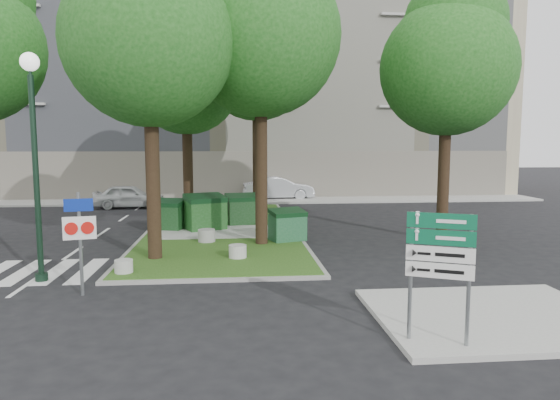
{
  "coord_description": "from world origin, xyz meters",
  "views": [
    {
      "loc": [
        1.01,
        -13.34,
        3.75
      ],
      "look_at": [
        2.43,
        1.87,
        2.0
      ],
      "focal_mm": 32.0,
      "sensor_mm": 36.0,
      "label": 1
    }
  ],
  "objects": [
    {
      "name": "traffic_sign_pole",
      "position": [
        -2.74,
        -0.95,
        1.65
      ],
      "size": [
        0.76,
        0.2,
        2.57
      ],
      "rotation": [
        0.0,
        0.0,
        0.21
      ],
      "color": "slate",
      "rests_on": "ground"
    },
    {
      "name": "bollard_left",
      "position": [
        -2.1,
        0.74,
        0.3
      ],
      "size": [
        0.5,
        0.5,
        0.36
      ],
      "primitive_type": "cylinder",
      "color": "#AFAFA9",
      "rests_on": "median_island"
    },
    {
      "name": "dumpster_a",
      "position": [
        -1.79,
        7.9,
        0.73
      ],
      "size": [
        1.6,
        1.32,
        1.28
      ],
      "rotation": [
        0.0,
        0.0,
        -0.29
      ],
      "color": "black",
      "rests_on": "median_island"
    },
    {
      "name": "dumpster_c",
      "position": [
        1.41,
        9.02,
        0.77
      ],
      "size": [
        1.66,
        1.33,
        1.36
      ],
      "rotation": [
        0.0,
        0.0,
        0.23
      ],
      "color": "black",
      "rests_on": "median_island"
    },
    {
      "name": "apartment_building",
      "position": [
        0.0,
        26.0,
        8.0
      ],
      "size": [
        41.0,
        12.0,
        16.0
      ],
      "primitive_type": "cube",
      "color": "tan",
      "rests_on": "ground"
    },
    {
      "name": "tree_median_far",
      "position": [
        2.29,
        12.06,
        8.32
      ],
      "size": [
        5.8,
        5.8,
        11.93
      ],
      "color": "black",
      "rests_on": "ground"
    },
    {
      "name": "dumpster_b",
      "position": [
        -0.19,
        7.68,
        0.84
      ],
      "size": [
        1.94,
        1.68,
        1.51
      ],
      "rotation": [
        0.0,
        0.0,
        0.4
      ],
      "color": "#134313",
      "rests_on": "median_island"
    },
    {
      "name": "car_silver",
      "position": [
        3.96,
        19.5,
        0.77
      ],
      "size": [
        4.75,
        1.92,
        1.53
      ],
      "primitive_type": "imported",
      "rotation": [
        0.0,
        0.0,
        1.64
      ],
      "color": "#ADB0B5",
      "rests_on": "ground"
    },
    {
      "name": "directional_sign",
      "position": [
        4.7,
        -4.85,
        1.71
      ],
      "size": [
        1.1,
        0.53,
        2.39
      ],
      "rotation": [
        0.0,
        0.0,
        -0.43
      ],
      "color": "slate",
      "rests_on": "sidewalk_corner"
    },
    {
      "name": "median_kerb",
      "position": [
        0.5,
        8.0,
        0.05
      ],
      "size": [
        6.3,
        16.3,
        0.1
      ],
      "primitive_type": "cube",
      "color": "gray",
      "rests_on": "ground"
    },
    {
      "name": "zebra_crossing",
      "position": [
        -3.75,
        1.5,
        0.01
      ],
      "size": [
        5.0,
        3.0,
        0.01
      ],
      "primitive_type": "cube",
      "color": "silver",
      "rests_on": "ground"
    },
    {
      "name": "sidewalk_corner",
      "position": [
        6.5,
        -3.5,
        0.06
      ],
      "size": [
        5.0,
        4.0,
        0.12
      ],
      "primitive_type": "cube",
      "color": "#999993",
      "rests_on": "ground"
    },
    {
      "name": "tree_median_near_left",
      "position": [
        -1.41,
        2.56,
        7.32
      ],
      "size": [
        5.2,
        5.2,
        10.53
      ],
      "color": "black",
      "rests_on": "ground"
    },
    {
      "name": "street_lamp",
      "position": [
        -4.24,
        0.48,
        3.83
      ],
      "size": [
        0.49,
        0.49,
        6.09
      ],
      "color": "black",
      "rests_on": "ground"
    },
    {
      "name": "median_island",
      "position": [
        0.5,
        8.0,
        0.06
      ],
      "size": [
        6.0,
        16.0,
        0.12
      ],
      "primitive_type": "cube",
      "color": "#224B15",
      "rests_on": "ground"
    },
    {
      "name": "litter_bin",
      "position": [
        3.2,
        7.67,
        0.44
      ],
      "size": [
        0.37,
        0.37,
        0.65
      ],
      "primitive_type": "cylinder",
      "color": "#D1E31A",
      "rests_on": "median_island"
    },
    {
      "name": "car_white",
      "position": [
        -5.01,
        16.02,
        0.68
      ],
      "size": [
        4.08,
        1.77,
        1.37
      ],
      "primitive_type": "imported",
      "rotation": [
        0.0,
        0.0,
        1.61
      ],
      "color": "silver",
      "rests_on": "ground"
    },
    {
      "name": "tree_street_right",
      "position": [
        9.09,
        5.06,
        6.98
      ],
      "size": [
        5.0,
        5.0,
        10.06
      ],
      "color": "black",
      "rests_on": "ground"
    },
    {
      "name": "bollard_right",
      "position": [
        1.11,
        2.3,
        0.32
      ],
      "size": [
        0.56,
        0.56,
        0.4
      ],
      "primitive_type": "cylinder",
      "color": "#B0AFAA",
      "rests_on": "median_island"
    },
    {
      "name": "tree_median_mid",
      "position": [
        -0.91,
        9.06,
        6.98
      ],
      "size": [
        4.8,
        4.8,
        9.99
      ],
      "color": "black",
      "rests_on": "ground"
    },
    {
      "name": "dumpster_d",
      "position": [
        3.0,
        4.99,
        0.69
      ],
      "size": [
        1.5,
        1.25,
        1.2
      ],
      "rotation": [
        0.0,
        0.0,
        0.31
      ],
      "color": "#164927",
      "rests_on": "median_island"
    },
    {
      "name": "ground",
      "position": [
        0.0,
        0.0,
        0.0
      ],
      "size": [
        120.0,
        120.0,
        0.0
      ],
      "primitive_type": "plane",
      "color": "black",
      "rests_on": "ground"
    },
    {
      "name": "bollard_mid",
      "position": [
        -0.01,
        5.0,
        0.35
      ],
      "size": [
        0.63,
        0.63,
        0.45
      ],
      "primitive_type": "cylinder",
      "color": "gray",
      "rests_on": "median_island"
    },
    {
      "name": "tree_median_near_right",
      "position": [
        2.09,
        4.56,
        7.99
      ],
      "size": [
        5.6,
        5.6,
        11.46
      ],
      "color": "black",
      "rests_on": "ground"
    },
    {
      "name": "building_sidewalk",
      "position": [
        0.0,
        18.5,
        0.06
      ],
      "size": [
        42.0,
        3.0,
        0.12
      ],
      "primitive_type": "cube",
      "color": "#999993",
      "rests_on": "ground"
    }
  ]
}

